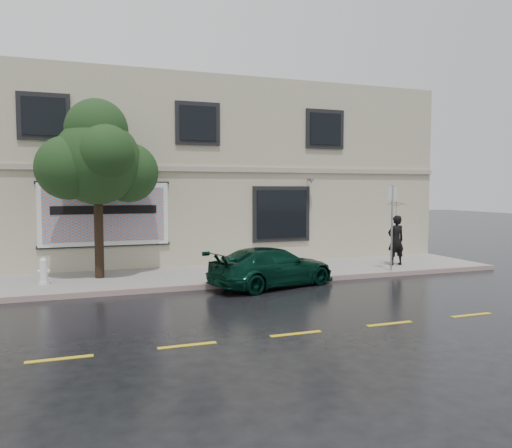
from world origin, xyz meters
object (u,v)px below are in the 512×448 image
object	(u,v)px
car	(272,267)
fire_hydrant	(44,271)
street_tree	(97,162)
pedestrian	(396,240)

from	to	relation	value
car	fire_hydrant	distance (m)	6.61
car	street_tree	size ratio (longest dim) A/B	0.82
car	pedestrian	bearing A→B (deg)	-91.03
street_tree	fire_hydrant	xyz separation A→B (m)	(-1.56, -0.58, -3.18)
car	fire_hydrant	xyz separation A→B (m)	(-6.36, 1.80, -0.06)
street_tree	car	bearing A→B (deg)	-26.34
pedestrian	fire_hydrant	distance (m)	11.76
car	street_tree	world-z (taller)	street_tree
pedestrian	car	bearing A→B (deg)	16.84
street_tree	fire_hydrant	size ratio (longest dim) A/B	6.29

